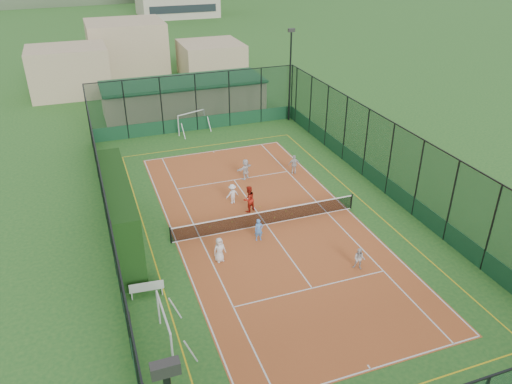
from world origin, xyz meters
TOP-DOWN VIEW (x-y plane):
  - ground at (0.00, 0.00)m, footprint 300.00×300.00m
  - court_slab at (0.00, 0.00)m, footprint 11.17×23.97m
  - tennis_net at (0.00, 0.00)m, footprint 11.67×0.12m
  - perimeter_fence at (0.00, 0.00)m, footprint 18.12×34.12m
  - floodlight_ne at (8.60, 16.60)m, footprint 0.60×0.26m
  - clubhouse at (0.00, 22.00)m, footprint 15.20×7.20m
  - hedge_left at (-8.30, 0.91)m, footprint 1.36×9.08m
  - white_bench at (-7.80, -4.12)m, footprint 1.68×0.59m
  - futsal_goal_near at (-7.53, -7.69)m, footprint 2.89×0.90m
  - futsal_goal_far at (-0.58, 16.61)m, footprint 2.89×1.73m
  - child_near_left at (-3.66, -2.60)m, footprint 0.77×0.59m
  - child_near_mid at (-1.00, -1.41)m, footprint 0.52×0.37m
  - child_near_right at (2.98, -5.76)m, footprint 0.76×0.74m
  - child_far_left at (-1.10, 3.23)m, footprint 0.95×0.66m
  - child_far_right at (4.44, 5.94)m, footprint 0.89×0.53m
  - child_far_back at (0.84, 6.32)m, footprint 1.44×1.05m
  - coach at (-0.45, 1.91)m, footprint 1.03×0.93m
  - tennis_balls at (-0.18, 1.07)m, footprint 5.29×1.62m

SIDE VIEW (x-z plane):
  - ground at x=0.00m, z-range 0.00..0.00m
  - court_slab at x=0.00m, z-range 0.00..0.01m
  - tennis_balls at x=-0.18m, z-range 0.01..0.08m
  - white_bench at x=-7.80m, z-range 0.00..0.93m
  - tennis_net at x=0.00m, z-range 0.00..1.06m
  - child_near_right at x=2.98m, z-range 0.01..1.24m
  - child_near_mid at x=-1.00m, z-range 0.01..1.35m
  - child_far_left at x=-1.10m, z-range 0.01..1.36m
  - child_near_left at x=-3.66m, z-range 0.01..1.43m
  - child_far_right at x=4.44m, z-range 0.01..1.44m
  - child_far_back at x=0.84m, z-range 0.01..1.51m
  - coach at x=-0.45m, z-range 0.01..1.74m
  - futsal_goal_far at x=-0.58m, z-range 0.00..1.80m
  - futsal_goal_near at x=-7.53m, z-range 0.00..1.86m
  - clubhouse at x=0.00m, z-range 0.00..3.15m
  - hedge_left at x=-8.30m, z-range 0.00..3.97m
  - perimeter_fence at x=0.00m, z-range 0.00..5.00m
  - floodlight_ne at x=8.60m, z-range 0.00..8.25m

